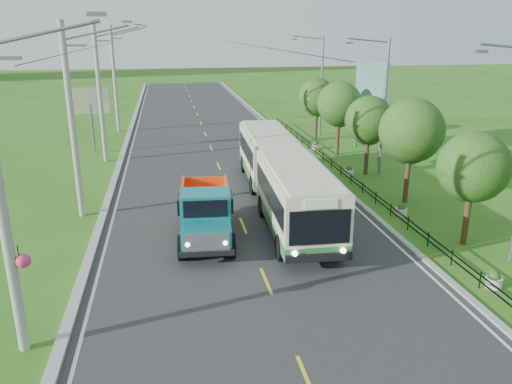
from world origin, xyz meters
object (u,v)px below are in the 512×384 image
object	(u,v)px
pole_near	(73,122)
planter_far	(316,146)
pole_mid	(100,94)
billboard_right	(371,86)
pole_nearest	(3,199)
billboard_left	(90,105)
tree_fifth	(339,106)
streetlight_far	(320,82)
planter_near	(401,210)
tree_second	(472,170)
pole_far	(115,79)
bus	(281,171)
tree_third	(411,134)
planter_mid	(349,171)
streetlight_mid	(382,103)
tree_back	(317,99)
tree_fourth	(369,123)
dump_truck	(206,209)
planter_front	(494,280)

from	to	relation	value
pole_near	planter_far	world-z (taller)	pole_near
pole_mid	billboard_right	bearing A→B (deg)	-2.78
pole_nearest	billboard_left	world-z (taller)	pole_nearest
tree_fifth	billboard_left	world-z (taller)	tree_fifth
streetlight_far	planter_near	size ratio (longest dim) A/B	13.54
pole_near	tree_second	xyz separation A→B (m)	(18.12, -6.86, -1.57)
pole_far	billboard_right	distance (m)	24.33
billboard_left	bus	world-z (taller)	billboard_left
billboard_left	streetlight_far	bearing A→B (deg)	11.23
pole_far	planter_far	xyz separation A→B (m)	(16.86, -11.00, -4.81)
pole_near	tree_third	bearing A→B (deg)	-2.71
pole_nearest	billboard_left	bearing A→B (deg)	92.67
planter_mid	billboard_left	distance (m)	20.99
planter_far	bus	xyz separation A→B (m)	(-6.05, -13.24, 1.71)
streetlight_mid	billboard_left	size ratio (longest dim) A/B	1.74
pole_mid	tree_back	world-z (taller)	pole_mid
pole_near	billboard_left	xyz separation A→B (m)	(-1.24, 15.00, -1.23)
streetlight_mid	billboard_right	bearing A→B (deg)	74.56
pole_nearest	tree_second	size ratio (longest dim) A/B	1.89
tree_fifth	pole_far	bearing A→B (deg)	144.64
planter_far	bus	bearing A→B (deg)	-114.55
pole_far	planter_near	world-z (taller)	pole_far
tree_back	planter_near	xyz separation A→B (m)	(-1.26, -20.14, -3.37)
tree_fourth	billboard_right	world-z (taller)	billboard_right
planter_mid	planter_far	size ratio (longest dim) A/B	1.00
pole_far	bus	size ratio (longest dim) A/B	0.58
tree_fourth	pole_near	bearing A→B (deg)	-164.16
streetlight_far	pole_mid	bearing A→B (deg)	-159.68
pole_mid	billboard_right	distance (m)	20.59
pole_mid	dump_truck	bearing A→B (deg)	-68.97
streetlight_mid	planter_front	world-z (taller)	streetlight_mid
billboard_left	dump_truck	distance (m)	20.87
streetlight_far	planter_far	xyz separation A→B (m)	(-2.04, -6.00, -4.62)
pole_far	dump_truck	bearing A→B (deg)	-77.50
billboard_left	bus	xyz separation A→B (m)	(12.05, -15.24, -1.87)
streetlight_far	billboard_right	world-z (taller)	streetlight_far
tree_fifth	billboard_left	distance (m)	19.74
tree_back	billboard_right	size ratio (longest dim) A/B	0.75
tree_back	streetlight_far	bearing A→B (deg)	67.08
pole_near	billboard_left	bearing A→B (deg)	94.72
planter_mid	planter_far	xyz separation A→B (m)	(0.00, 8.00, 0.00)
planter_front	billboard_right	distance (m)	22.88
tree_fourth	tree_third	bearing A→B (deg)	-90.00
planter_front	bus	bearing A→B (deg)	119.36
pole_nearest	pole_near	world-z (taller)	same
tree_back	tree_third	bearing A→B (deg)	-90.00
streetlight_mid	tree_second	bearing A→B (deg)	-93.79
tree_second	tree_back	distance (m)	24.00
tree_back	pole_far	bearing A→B (deg)	159.26
bus	pole_mid	bearing A→B (deg)	133.80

